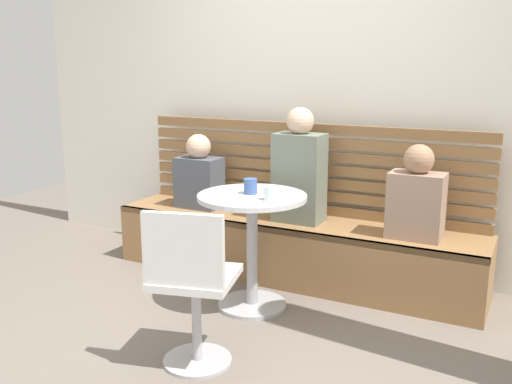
% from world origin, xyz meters
% --- Properties ---
extents(ground, '(8.00, 8.00, 0.00)m').
position_xyz_m(ground, '(0.00, 0.00, 0.00)').
color(ground, '#70665B').
extents(back_wall, '(5.20, 0.10, 2.90)m').
position_xyz_m(back_wall, '(0.00, 1.64, 1.45)').
color(back_wall, white).
rests_on(back_wall, ground).
extents(booth_bench, '(2.70, 0.52, 0.44)m').
position_xyz_m(booth_bench, '(0.00, 1.20, 0.22)').
color(booth_bench, olive).
rests_on(booth_bench, ground).
extents(booth_backrest, '(2.65, 0.04, 0.67)m').
position_xyz_m(booth_backrest, '(0.00, 1.44, 0.78)').
color(booth_backrest, olive).
rests_on(booth_backrest, booth_bench).
extents(cafe_table, '(0.68, 0.68, 0.74)m').
position_xyz_m(cafe_table, '(-0.02, 0.62, 0.52)').
color(cafe_table, '#ADADB2').
rests_on(cafe_table, ground).
extents(white_chair, '(0.49, 0.49, 0.85)m').
position_xyz_m(white_chair, '(0.07, -0.19, 0.46)').
color(white_chair, '#ADADB2').
rests_on(white_chair, ground).
extents(person_adult, '(0.34, 0.22, 0.80)m').
position_xyz_m(person_adult, '(0.06, 1.19, 0.80)').
color(person_adult, slate).
rests_on(person_adult, booth_bench).
extents(person_child_left, '(0.34, 0.22, 0.60)m').
position_xyz_m(person_child_left, '(0.87, 1.16, 0.70)').
color(person_child_left, '#9E7F6B').
rests_on(person_child_left, booth_bench).
extents(person_child_middle, '(0.34, 0.22, 0.57)m').
position_xyz_m(person_child_middle, '(-0.79, 1.21, 0.69)').
color(person_child_middle, '#4C515B').
rests_on(person_child_middle, booth_bench).
extents(cup_glass_short, '(0.08, 0.08, 0.08)m').
position_xyz_m(cup_glass_short, '(0.15, 0.54, 0.78)').
color(cup_glass_short, silver).
rests_on(cup_glass_short, cafe_table).
extents(cup_mug_blue, '(0.08, 0.08, 0.09)m').
position_xyz_m(cup_mug_blue, '(-0.04, 0.64, 0.79)').
color(cup_mug_blue, '#3D5B9E').
rests_on(cup_mug_blue, cafe_table).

